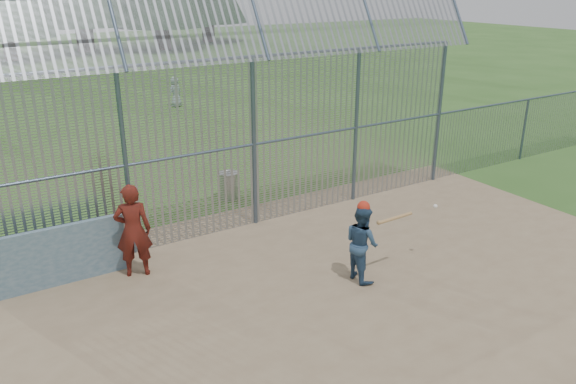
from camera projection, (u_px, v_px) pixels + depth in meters
ground at (342, 285)px, 10.94m from camera, size 120.00×120.00×0.00m
dirt_infield at (358, 296)px, 10.54m from camera, size 14.00×10.00×0.02m
dugout_wall at (60, 256)px, 10.76m from camera, size 2.50×0.12×1.20m
batter at (362, 243)px, 10.90m from camera, size 0.63×0.78×1.54m
onlooker at (133, 230)px, 10.98m from camera, size 0.81×0.66×1.92m
bg_kid_standing at (175, 92)px, 26.16m from camera, size 0.79×0.65×1.39m
batting_gear at (373, 210)px, 10.73m from camera, size 1.96×0.32×0.49m
trash_can at (228, 185)px, 15.16m from camera, size 0.56×0.56×0.82m
backstop_fence at (320, 120)px, 13.73m from camera, size 20.09×0.81×5.30m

